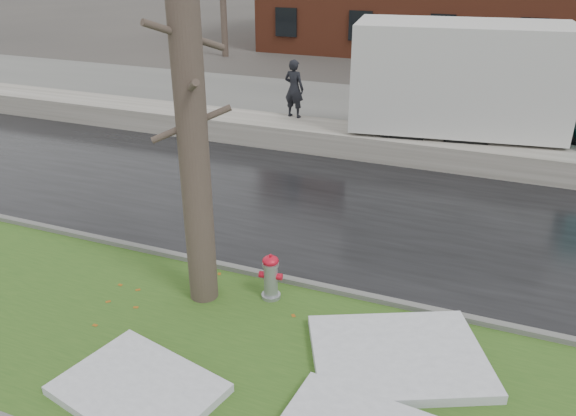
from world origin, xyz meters
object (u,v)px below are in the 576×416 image
at_px(tree, 192,128).
at_px(worker, 294,89).
at_px(fire_hydrant, 271,275).
at_px(box_truck, 502,89).

relative_size(tree, worker, 3.41).
bearing_deg(fire_hydrant, box_truck, 63.42).
xyz_separation_m(fire_hydrant, worker, (-2.98, 8.85, 1.16)).
distance_m(box_truck, worker, 6.27).
bearing_deg(tree, worker, 101.20).
bearing_deg(fire_hydrant, tree, -168.51).
xyz_separation_m(fire_hydrant, box_truck, (3.23, 9.55, 1.54)).
distance_m(tree, worker, 9.56).
bearing_deg(worker, fire_hydrant, 118.29).
distance_m(fire_hydrant, worker, 9.41).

